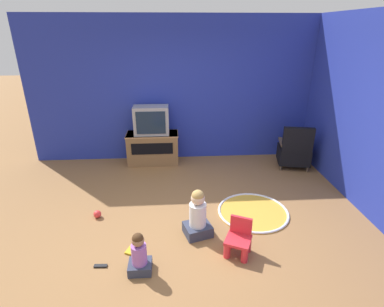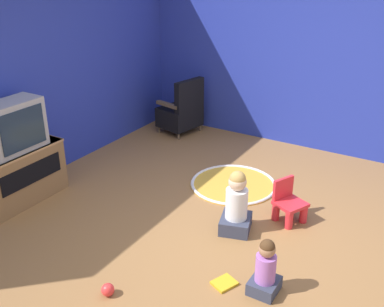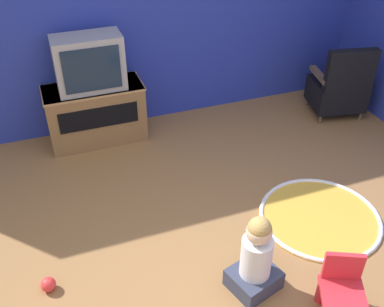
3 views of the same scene
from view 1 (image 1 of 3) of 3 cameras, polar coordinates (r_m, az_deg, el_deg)
ground_plane at (r=4.20m, az=-0.19°, el=-14.14°), size 30.00×30.00×0.00m
wall_back at (r=6.01m, az=-3.42°, el=11.85°), size 5.66×0.12×2.78m
tv_cabinet at (r=6.03m, az=-7.45°, el=1.13°), size 1.01×0.46×0.62m
television at (r=5.81m, az=-7.75°, el=6.28°), size 0.66×0.35×0.55m
black_armchair at (r=6.07m, az=18.92°, el=0.39°), size 0.66×0.62×0.87m
yellow_kid_chair at (r=3.77m, az=8.84°, el=-16.06°), size 0.38×0.37×0.45m
play_mat at (r=4.61m, az=11.56°, el=-10.82°), size 1.05×1.05×0.04m
child_watching_left at (r=3.52m, az=-10.03°, el=-18.55°), size 0.26×0.23×0.51m
child_watching_center at (r=3.95m, az=1.10°, el=-11.79°), size 0.41×0.38×0.66m
toy_ball at (r=4.60m, az=-17.58°, el=-10.96°), size 0.11×0.11×0.11m
book at (r=3.91m, az=-10.85°, el=-17.73°), size 0.24×0.22×0.02m
remote_control at (r=3.81m, az=-17.02°, el=-19.79°), size 0.15×0.05×0.02m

